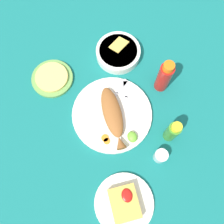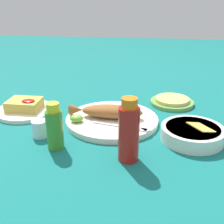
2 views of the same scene
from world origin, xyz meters
name	(u,v)px [view 1 (image 1 of 2)]	position (x,y,z in m)	size (l,w,h in m)	color
ground_plane	(112,115)	(0.00, 0.00, 0.00)	(4.00, 4.00, 0.00)	#146B66
main_plate	(112,114)	(0.00, 0.00, 0.01)	(0.31, 0.31, 0.02)	white
fried_fish	(113,115)	(-0.01, 0.00, 0.04)	(0.25, 0.07, 0.04)	#935628
fork_near	(115,95)	(0.07, -0.03, 0.02)	(0.13, 0.15, 0.00)	silver
fork_far	(127,99)	(0.04, -0.07, 0.02)	(0.18, 0.05, 0.00)	silver
carrot_slice_near	(105,138)	(-0.09, 0.05, 0.02)	(0.03, 0.03, 0.00)	orange
carrot_slice_mid	(107,141)	(-0.10, 0.05, 0.02)	(0.02, 0.02, 0.00)	orange
lime_wedge_main	(132,137)	(-0.11, -0.05, 0.03)	(0.04, 0.04, 0.02)	#6BB233
hot_sauce_bottle_red	(164,77)	(0.07, -0.23, 0.08)	(0.05, 0.05, 0.17)	#B21914
hot_sauce_bottle_green	(172,132)	(-0.14, -0.19, 0.06)	(0.05, 0.05, 0.14)	#3D8428
salt_cup	(160,156)	(-0.21, -0.13, 0.02)	(0.05, 0.05, 0.05)	silver
side_plate_fries	(124,203)	(-0.33, 0.04, 0.01)	(0.21, 0.21, 0.01)	white
fries_pile	(124,203)	(-0.33, 0.04, 0.03)	(0.12, 0.10, 0.04)	gold
guacamole_bowl	(118,52)	(0.26, -0.09, 0.02)	(0.19, 0.19, 0.06)	white
tortilla_plate	(52,79)	(0.21, 0.20, 0.01)	(0.17, 0.17, 0.01)	#6B9E4C
tortilla_stack	(52,77)	(0.21, 0.20, 0.02)	(0.13, 0.13, 0.01)	#E0C666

